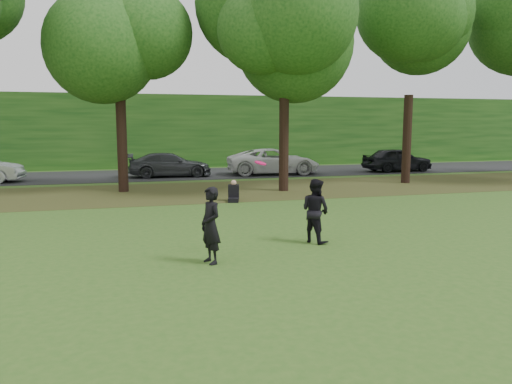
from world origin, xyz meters
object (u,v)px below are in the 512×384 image
(player_right, at_px, (315,211))
(frisbee, at_px, (260,163))
(seated_person, at_px, (234,193))
(player_left, at_px, (211,225))

(player_right, height_order, frisbee, frisbee)
(player_right, distance_m, seated_person, 7.25)
(player_left, height_order, seated_person, player_left)
(player_right, bearing_deg, player_left, 83.99)
(player_right, relative_size, frisbee, 5.38)
(frisbee, bearing_deg, player_right, 25.88)
(player_right, distance_m, frisbee, 2.29)
(player_right, xyz_separation_m, seated_person, (-0.49, 7.22, -0.51))
(frisbee, bearing_deg, player_left, -161.99)
(player_right, relative_size, seated_person, 1.97)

